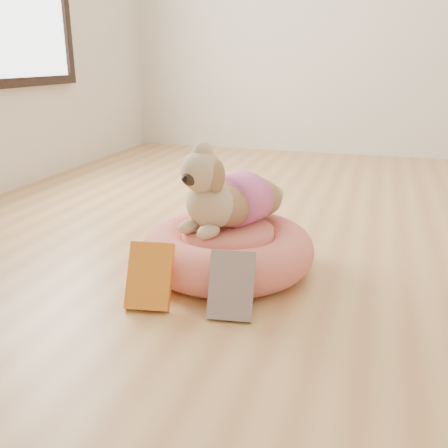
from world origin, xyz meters
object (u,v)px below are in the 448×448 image
(dog, at_px, (227,182))
(book_white, at_px, (231,285))
(book_yellow, at_px, (150,276))
(pet_bed, at_px, (228,249))

(dog, bearing_deg, book_white, -47.59)
(book_yellow, relative_size, book_white, 1.02)
(dog, height_order, book_yellow, dog)
(pet_bed, relative_size, book_white, 3.03)
(book_white, bearing_deg, dog, 100.91)
(pet_bed, relative_size, dog, 1.41)
(book_yellow, height_order, book_white, same)
(dog, distance_m, book_white, 0.48)
(dog, xyz_separation_m, book_white, (0.13, -0.39, -0.25))
(book_white, bearing_deg, book_yellow, 174.49)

